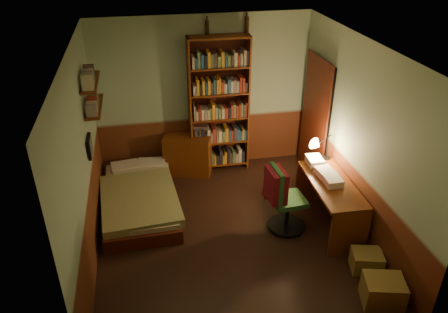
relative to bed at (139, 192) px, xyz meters
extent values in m
cube|color=black|center=(1.16, -0.87, -0.29)|extent=(3.50, 4.00, 0.02)
cube|color=silver|center=(1.16, -0.87, 2.33)|extent=(3.50, 4.00, 0.02)
cube|color=#8EAA89|center=(1.16, 1.14, 1.02)|extent=(3.50, 0.02, 2.60)
cube|color=#8EAA89|center=(-0.60, -0.87, 1.02)|extent=(0.02, 4.00, 2.60)
cube|color=#8EAA89|center=(2.92, -0.87, 1.02)|extent=(0.02, 4.00, 2.60)
cube|color=#8EAA89|center=(1.16, -2.88, 1.02)|extent=(3.50, 0.02, 2.60)
cube|color=black|center=(2.88, 0.43, 0.72)|extent=(0.06, 0.90, 2.00)
cube|color=#3D140A|center=(2.85, 0.43, 0.72)|extent=(0.02, 0.98, 2.08)
cube|color=olive|center=(0.00, 0.00, 0.00)|extent=(1.06, 1.94, 0.57)
cube|color=#58270C|center=(0.84, 0.89, 0.06)|extent=(0.85, 0.61, 0.69)
cube|color=#B2B2B7|center=(1.08, 1.02, 0.47)|extent=(0.29, 0.24, 0.14)
cube|color=#58270C|center=(1.40, 0.98, 0.86)|extent=(0.99, 0.33, 2.29)
cylinder|color=black|center=(1.25, 1.08, 2.11)|extent=(0.06, 0.06, 0.21)
cylinder|color=black|center=(1.86, 1.08, 2.13)|extent=(0.07, 0.07, 0.25)
cube|color=#58270C|center=(2.60, -0.94, 0.07)|extent=(0.59, 1.33, 0.70)
cube|color=silver|center=(2.55, -0.42, 0.48)|extent=(0.23, 0.30, 0.11)
cone|color=black|center=(2.79, -0.28, 0.75)|extent=(0.23, 0.23, 0.66)
cube|color=#2B612C|center=(2.01, -0.89, 0.23)|extent=(0.55, 0.49, 1.04)
cube|color=maroon|center=(1.94, -1.10, 0.98)|extent=(0.33, 0.43, 0.45)
cube|color=#58270C|center=(-0.48, 0.23, 1.32)|extent=(0.20, 0.90, 0.03)
cube|color=#58270C|center=(-0.48, 0.23, 1.67)|extent=(0.20, 0.90, 0.03)
cube|color=black|center=(-0.56, -0.27, 0.97)|extent=(0.04, 0.32, 0.26)
cube|color=olive|center=(2.64, -2.41, -0.12)|extent=(0.51, 0.45, 0.33)
cube|color=olive|center=(2.72, -1.88, -0.16)|extent=(0.43, 0.38, 0.26)
camera|label=1|loc=(0.17, -5.56, 3.60)|focal=35.00mm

